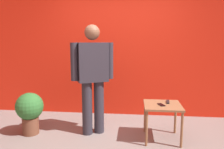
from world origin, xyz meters
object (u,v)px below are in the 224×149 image
object	(u,v)px
tv_remote	(168,102)
potted_plant	(30,110)
standing_person	(93,74)
cell_phone	(161,105)
side_table	(162,109)

from	to	relation	value
tv_remote	potted_plant	distance (m)	2.22
standing_person	potted_plant	size ratio (longest dim) A/B	2.57
potted_plant	standing_person	bearing A→B (deg)	7.99
potted_plant	cell_phone	bearing A→B (deg)	-0.34
standing_person	tv_remote	bearing A→B (deg)	-0.09
cell_phone	tv_remote	bearing A→B (deg)	30.62
standing_person	tv_remote	world-z (taller)	standing_person
cell_phone	side_table	bearing A→B (deg)	33.88
cell_phone	tv_remote	size ratio (longest dim) A/B	0.85
cell_phone	tv_remote	world-z (taller)	tv_remote
standing_person	side_table	bearing A→B (deg)	-6.18
side_table	cell_phone	world-z (taller)	cell_phone
potted_plant	tv_remote	bearing A→B (deg)	3.65
standing_person	side_table	xyz separation A→B (m)	(1.10, -0.12, -0.51)
cell_phone	potted_plant	world-z (taller)	potted_plant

